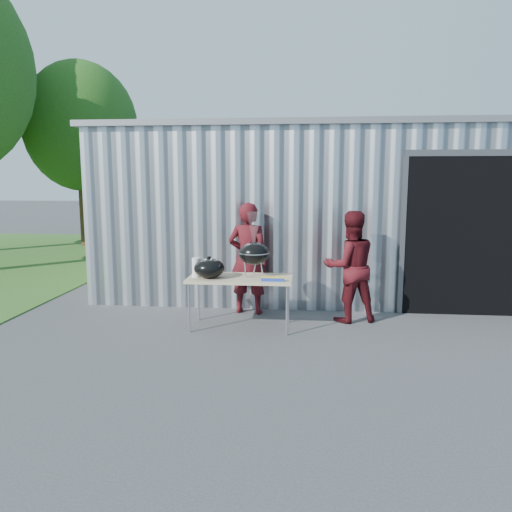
# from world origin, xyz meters

# --- Properties ---
(ground) EXTENTS (80.00, 80.00, 0.00)m
(ground) POSITION_xyz_m (0.00, 0.00, 0.00)
(ground) COLOR #3C3C3E
(building) EXTENTS (8.20, 6.20, 3.10)m
(building) POSITION_xyz_m (0.92, 4.59, 1.54)
(building) COLOR silver
(building) RESTS_ON ground
(tree_far) EXTENTS (3.47, 3.47, 5.75)m
(tree_far) POSITION_xyz_m (-6.50, 9.00, 3.74)
(tree_far) COLOR #442D19
(tree_far) RESTS_ON ground
(folding_table) EXTENTS (1.50, 0.75, 0.75)m
(folding_table) POSITION_xyz_m (-0.41, 0.65, 0.71)
(folding_table) COLOR tan
(folding_table) RESTS_ON ground
(kettle_grill) EXTENTS (0.45, 0.45, 0.94)m
(kettle_grill) POSITION_xyz_m (-0.21, 0.72, 1.17)
(kettle_grill) COLOR black
(kettle_grill) RESTS_ON folding_table
(grill_lid) EXTENTS (0.44, 0.44, 0.32)m
(grill_lid) POSITION_xyz_m (-0.84, 0.55, 0.89)
(grill_lid) COLOR black
(grill_lid) RESTS_ON folding_table
(paper_towels) EXTENTS (0.12, 0.12, 0.28)m
(paper_towels) POSITION_xyz_m (-1.04, 0.60, 0.89)
(paper_towels) COLOR white
(paper_towels) RESTS_ON folding_table
(white_tub) EXTENTS (0.20, 0.15, 0.10)m
(white_tub) POSITION_xyz_m (-0.96, 0.85, 0.80)
(white_tub) COLOR white
(white_tub) RESTS_ON folding_table
(foil_box) EXTENTS (0.32, 0.06, 0.06)m
(foil_box) POSITION_xyz_m (0.08, 0.40, 0.78)
(foil_box) COLOR #18379F
(foil_box) RESTS_ON folding_table
(person_cook) EXTENTS (0.70, 0.50, 1.79)m
(person_cook) POSITION_xyz_m (-0.38, 1.46, 0.90)
(person_cook) COLOR #490E14
(person_cook) RESTS_ON ground
(person_bystander) EXTENTS (0.96, 0.83, 1.69)m
(person_bystander) POSITION_xyz_m (1.21, 1.16, 0.84)
(person_bystander) COLOR #490E14
(person_bystander) RESTS_ON ground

